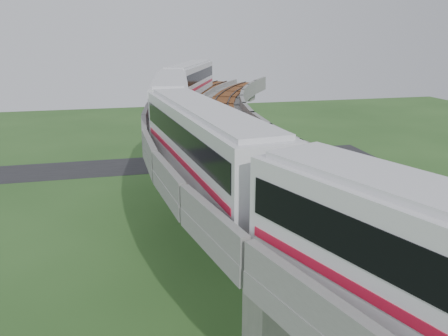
# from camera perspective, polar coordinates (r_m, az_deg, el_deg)

# --- Properties ---
(ground) EXTENTS (160.00, 160.00, 0.00)m
(ground) POSITION_cam_1_polar(r_m,az_deg,el_deg) (33.74, -1.67, -13.87)
(ground) COLOR #2B5120
(ground) RESTS_ON ground
(dirt_lot) EXTENTS (18.00, 26.00, 0.04)m
(dirt_lot) POSITION_cam_1_polar(r_m,az_deg,el_deg) (37.18, 21.17, -11.95)
(dirt_lot) COLOR #80715D
(dirt_lot) RESTS_ON ground
(asphalt_road) EXTENTS (60.00, 8.00, 0.03)m
(asphalt_road) POSITION_cam_1_polar(r_m,az_deg,el_deg) (61.14, -7.30, 0.57)
(asphalt_road) COLOR #232326
(asphalt_road) RESTS_ON ground
(viaduct) EXTENTS (19.58, 73.98, 11.40)m
(viaduct) POSITION_cam_1_polar(r_m,az_deg,el_deg) (31.03, 5.16, 1.51)
(viaduct) COLOR #99968E
(viaduct) RESTS_ON ground
(metro_train) EXTENTS (10.95, 61.35, 3.64)m
(metro_train) POSITION_cam_1_polar(r_m,az_deg,el_deg) (28.92, -1.00, 7.04)
(metro_train) COLOR silver
(metro_train) RESTS_ON ground
(fence) EXTENTS (3.87, 38.73, 1.50)m
(fence) POSITION_cam_1_polar(r_m,az_deg,el_deg) (36.30, 13.86, -10.65)
(fence) COLOR #2D382D
(fence) RESTS_ON ground
(tree_0) EXTENTS (2.97, 2.97, 3.45)m
(tree_0) POSITION_cam_1_polar(r_m,az_deg,el_deg) (57.49, 5.09, 1.82)
(tree_0) COLOR #382314
(tree_0) RESTS_ON ground
(tree_1) EXTENTS (2.27, 2.27, 3.18)m
(tree_1) POSITION_cam_1_polar(r_m,az_deg,el_deg) (47.42, 5.19, -1.53)
(tree_1) COLOR #382314
(tree_1) RESTS_ON ground
(tree_2) EXTENTS (2.49, 2.49, 3.04)m
(tree_2) POSITION_cam_1_polar(r_m,az_deg,el_deg) (41.19, 6.52, -4.90)
(tree_2) COLOR #382314
(tree_2) RESTS_ON ground
(tree_3) EXTENTS (2.50, 2.50, 3.29)m
(tree_3) POSITION_cam_1_polar(r_m,az_deg,el_deg) (34.75, 8.51, -8.92)
(tree_3) COLOR #382314
(tree_3) RESTS_ON ground
(tree_4) EXTENTS (2.87, 2.87, 3.80)m
(tree_4) POSITION_cam_1_polar(r_m,az_deg,el_deg) (27.13, 17.50, -16.88)
(tree_4) COLOR #382314
(tree_4) RESTS_ON ground
(car_white) EXTENTS (1.60, 3.22, 1.05)m
(car_white) POSITION_cam_1_polar(r_m,az_deg,el_deg) (34.36, 18.83, -13.17)
(car_white) COLOR white
(car_white) RESTS_ON dirt_lot
(car_red) EXTENTS (3.76, 3.70, 1.29)m
(car_red) POSITION_cam_1_polar(r_m,az_deg,el_deg) (32.69, 25.65, -15.48)
(car_red) COLOR maroon
(car_red) RESTS_ON dirt_lot
(car_dark) EXTENTS (4.42, 2.69, 1.20)m
(car_dark) POSITION_cam_1_polar(r_m,az_deg,el_deg) (40.41, 15.95, -8.02)
(car_dark) COLOR black
(car_dark) RESTS_ON dirt_lot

